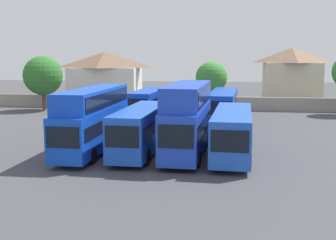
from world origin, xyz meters
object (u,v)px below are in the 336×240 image
bus_1 (93,116)px  house_terrace_left (105,76)px  bus_6 (177,104)px  bus_7 (223,104)px  tree_left_of_lot (43,76)px  tree_right_of_lot (211,77)px  bus_4 (232,130)px  bus_2 (141,128)px  bus_5 (150,103)px  house_terrace_centre (291,76)px  bus_3 (187,116)px

bus_1 → house_terrace_left: size_ratio=1.02×
bus_6 → bus_7: 5.06m
bus_1 → bus_6: bearing=165.2°
tree_left_of_lot → tree_right_of_lot: tree_left_of_lot is taller
bus_7 → tree_left_of_lot: tree_left_of_lot is taller
bus_6 → tree_right_of_lot: size_ratio=1.65×
bus_4 → tree_right_of_lot: size_ratio=1.72×
bus_2 → house_terrace_left: house_terrace_left is taller
bus_5 → house_terrace_left: bearing=-146.7°
bus_7 → house_terrace_centre: 20.04m
bus_7 → tree_right_of_lot: size_ratio=1.89×
bus_2 → bus_5: bearing=-170.1°
bus_1 → bus_5: size_ratio=1.10×
bus_6 → house_terrace_left: house_terrace_left is taller
tree_right_of_lot → bus_6: bearing=-104.7°
bus_2 → tree_left_of_lot: (-17.73, 22.80, 2.62)m
bus_6 → tree_right_of_lot: bearing=166.1°
bus_4 → bus_5: bus_5 is taller
tree_right_of_lot → bus_3: bearing=-91.3°
bus_4 → tree_left_of_lot: size_ratio=1.54×
bus_3 → house_terrace_centre: house_terrace_centre is taller
bus_7 → house_terrace_left: bearing=-131.9°
bus_1 → bus_2: 3.75m
bus_5 → bus_7: size_ratio=0.87×
bus_1 → house_terrace_left: bearing=-164.1°
bus_2 → bus_3: bus_3 is taller
bus_4 → house_terrace_centre: size_ratio=1.32×
bus_4 → house_terrace_left: 40.31m
bus_5 → bus_6: bus_5 is taller
bus_2 → tree_right_of_lot: size_ratio=1.64×
house_terrace_centre → tree_left_of_lot: house_terrace_centre is taller
bus_1 → bus_4: bearing=90.3°
tree_left_of_lot → house_terrace_left: bearing=69.0°
bus_1 → tree_left_of_lot: (-14.06, 22.67, 1.87)m
bus_3 → tree_right_of_lot: size_ratio=1.62×
bus_6 → bus_7: size_ratio=0.87×
house_terrace_left → tree_left_of_lot: house_terrace_left is taller
tree_left_of_lot → bus_6: bearing=-20.7°
tree_left_of_lot → bus_1: bearing=-58.2°
bus_1 → house_terrace_left: (-9.31, 35.05, 1.27)m
bus_6 → house_terrace_centre: 23.15m
bus_7 → tree_left_of_lot: size_ratio=1.69×
bus_5 → bus_2: bearing=12.6°
bus_4 → bus_6: bearing=-157.3°
house_terrace_left → tree_right_of_lot: size_ratio=1.77×
house_terrace_left → tree_right_of_lot: (17.04, -6.88, 0.25)m
bus_1 → tree_left_of_lot: tree_left_of_lot is taller
bus_4 → bus_1: bearing=-88.2°
bus_2 → bus_6: (0.77, 15.81, -0.00)m
bus_2 → house_terrace_left: size_ratio=0.93×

